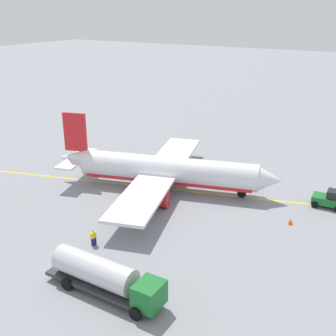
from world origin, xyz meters
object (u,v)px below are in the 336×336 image
at_px(fuel_tanker, 104,276).
at_px(pushback_tug, 329,199).
at_px(safety_cone_wingtip, 290,222).
at_px(safety_cone_nose, 252,182).
at_px(refueling_worker, 94,238).
at_px(airplane, 164,171).

relative_size(fuel_tanker, pushback_tug, 3.00).
height_order(fuel_tanker, safety_cone_wingtip, fuel_tanker).
height_order(pushback_tug, safety_cone_nose, pushback_tug).
bearing_deg(safety_cone_nose, refueling_worker, -109.39).
relative_size(airplane, fuel_tanker, 2.69).
relative_size(fuel_tanker, safety_cone_nose, 17.04).
height_order(airplane, refueling_worker, airplane).
xyz_separation_m(fuel_tanker, pushback_tug, (12.63, 26.58, -0.72)).
relative_size(refueling_worker, safety_cone_wingtip, 2.54).
height_order(airplane, pushback_tug, airplane).
distance_m(airplane, fuel_tanker, 22.13).
bearing_deg(safety_cone_wingtip, fuel_tanker, -116.53).
xyz_separation_m(safety_cone_nose, safety_cone_wingtip, (7.66, -8.52, 0.01)).
xyz_separation_m(airplane, safety_cone_nose, (9.32, 7.46, -2.23)).
bearing_deg(refueling_worker, safety_cone_wingtip, 42.60).
bearing_deg(airplane, safety_cone_nose, 38.69).
distance_m(pushback_tug, refueling_worker, 28.10).
distance_m(fuel_tanker, safety_cone_nose, 28.54).
bearing_deg(refueling_worker, pushback_tug, 48.91).
bearing_deg(pushback_tug, refueling_worker, -131.09).
relative_size(pushback_tug, refueling_worker, 2.16).
bearing_deg(refueling_worker, safety_cone_nose, 70.61).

